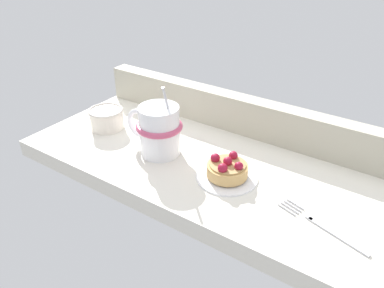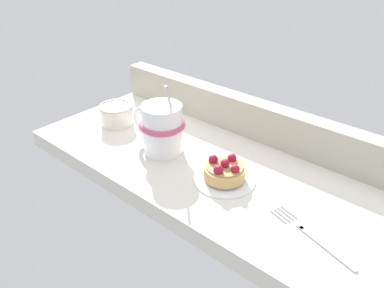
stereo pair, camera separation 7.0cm
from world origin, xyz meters
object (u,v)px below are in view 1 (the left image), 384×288
at_px(dessert_plate, 227,176).
at_px(coffee_mug, 158,130).
at_px(raspberry_tart, 227,168).
at_px(sugar_bowl, 107,118).
at_px(dessert_fork, 321,225).

relative_size(dessert_plate, coffee_mug, 0.78).
bearing_deg(raspberry_tart, coffee_mug, 179.56).
bearing_deg(raspberry_tart, sugar_bowl, 176.75).
height_order(raspberry_tart, dessert_fork, raspberry_tart).
bearing_deg(dessert_fork, dessert_plate, 170.70).
bearing_deg(coffee_mug, dessert_fork, -5.20).
relative_size(dessert_plate, sugar_bowl, 1.45).
height_order(raspberry_tart, coffee_mug, coffee_mug).
height_order(coffee_mug, sugar_bowl, coffee_mug).
bearing_deg(dessert_plate, coffee_mug, 179.63).
height_order(dessert_plate, sugar_bowl, sugar_bowl).
bearing_deg(sugar_bowl, dessert_fork, -5.44).
bearing_deg(raspberry_tart, dessert_fork, -9.23).
xyz_separation_m(dessert_plate, coffee_mug, (-0.16, 0.00, 0.05)).
distance_m(raspberry_tart, sugar_bowl, 0.32).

